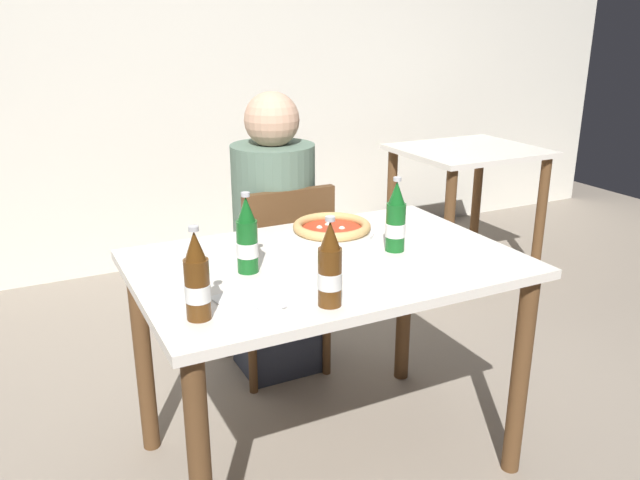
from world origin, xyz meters
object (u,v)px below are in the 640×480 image
at_px(chair_behind_table, 280,270).
at_px(beer_bottle_extra, 197,281).
at_px(diner_seated, 275,243).
at_px(dining_table_background, 467,174).
at_px(beer_bottle_left, 247,239).
at_px(beer_bottle_right, 330,269).
at_px(napkin_with_cutlery, 254,300).
at_px(pizza_margherita_near, 332,228).
at_px(dining_table_main, 327,292).
at_px(beer_bottle_center, 396,220).

xyz_separation_m(chair_behind_table, beer_bottle_extra, (-0.58, -0.84, 0.37)).
distance_m(diner_seated, beer_bottle_extra, 1.10).
bearing_deg(dining_table_background, beer_bottle_left, -145.85).
distance_m(chair_behind_table, beer_bottle_right, 1.02).
bearing_deg(beer_bottle_right, napkin_with_cutlery, 145.59).
bearing_deg(pizza_margherita_near, dining_table_background, 35.74).
bearing_deg(dining_table_main, beer_bottle_left, 176.53).
height_order(dining_table_main, diner_seated, diner_seated).
bearing_deg(dining_table_background, pizza_margherita_near, -144.26).
bearing_deg(chair_behind_table, beer_bottle_center, 103.41).
relative_size(chair_behind_table, beer_bottle_left, 3.44).
relative_size(pizza_margherita_near, beer_bottle_center, 1.21).
height_order(dining_table_main, pizza_margherita_near, pizza_margherita_near).
distance_m(dining_table_main, dining_table_background, 2.05).
bearing_deg(napkin_with_cutlery, dining_table_background, 37.38).
relative_size(beer_bottle_center, napkin_with_cutlery, 1.15).
xyz_separation_m(chair_behind_table, diner_seated, (0.00, 0.05, 0.10)).
bearing_deg(diner_seated, pizza_margherita_near, -84.91).
relative_size(chair_behind_table, dining_table_background, 1.06).
relative_size(beer_bottle_left, napkin_with_cutlery, 1.15).
xyz_separation_m(dining_table_background, beer_bottle_left, (-1.86, -1.26, 0.26)).
relative_size(diner_seated, napkin_with_cutlery, 5.65).
bearing_deg(beer_bottle_extra, pizza_margherita_near, 36.15).
bearing_deg(pizza_margherita_near, dining_table_main, -120.97).
relative_size(dining_table_main, beer_bottle_center, 4.86).
bearing_deg(napkin_with_cutlery, chair_behind_table, 62.63).
bearing_deg(dining_table_background, beer_bottle_extra, -144.14).
relative_size(dining_table_background, beer_bottle_left, 3.24).
distance_m(diner_seated, pizza_margherita_near, 0.48).
xyz_separation_m(dining_table_main, chair_behind_table, (0.09, 0.61, -0.15)).
relative_size(chair_behind_table, napkin_with_cutlery, 3.97).
distance_m(dining_table_background, beer_bottle_right, 2.38).
distance_m(beer_bottle_left, napkin_with_cutlery, 0.24).
bearing_deg(beer_bottle_extra, diner_seated, 56.96).
height_order(diner_seated, napkin_with_cutlery, diner_seated).
relative_size(dining_table_background, beer_bottle_right, 3.24).
height_order(pizza_margherita_near, beer_bottle_left, beer_bottle_left).
height_order(beer_bottle_right, napkin_with_cutlery, beer_bottle_right).
distance_m(dining_table_background, beer_bottle_extra, 2.59).
relative_size(beer_bottle_left, beer_bottle_right, 1.00).
bearing_deg(beer_bottle_center, napkin_with_cutlery, -163.36).
bearing_deg(dining_table_background, napkin_with_cutlery, -142.62).
relative_size(diner_seated, dining_table_background, 1.51).
xyz_separation_m(pizza_margherita_near, beer_bottle_center, (0.11, -0.24, 0.08)).
height_order(pizza_margherita_near, beer_bottle_extra, beer_bottle_extra).
distance_m(dining_table_background, pizza_margherita_near, 1.82).
bearing_deg(beer_bottle_extra, beer_bottle_left, 47.53).
bearing_deg(diner_seated, beer_bottle_right, -104.16).
bearing_deg(chair_behind_table, beer_bottle_extra, 55.88).
distance_m(dining_table_main, beer_bottle_left, 0.34).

